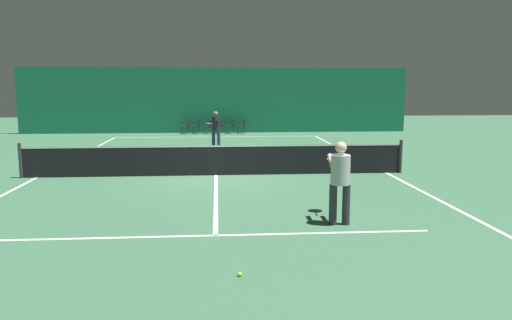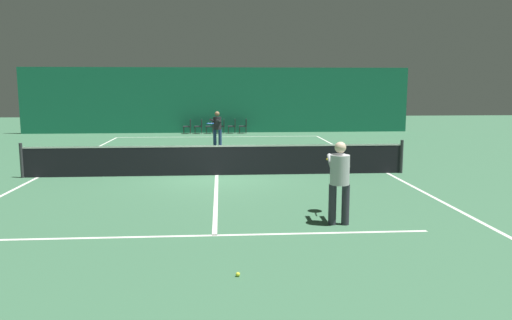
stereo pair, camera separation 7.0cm
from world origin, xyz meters
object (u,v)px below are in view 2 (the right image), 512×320
at_px(tennis_net, 217,159).
at_px(courtside_chair_0, 188,125).
at_px(courtside_chair_5, 244,125).
at_px(courtside_chair_3, 222,125).
at_px(courtside_chair_4, 233,125).
at_px(tennis_ball, 238,274).
at_px(courtside_chair_1, 200,125).
at_px(courtside_chair_2, 211,125).
at_px(player_near, 339,176).
at_px(player_far, 217,126).

bearing_deg(tennis_net, courtside_chair_0, 97.19).
bearing_deg(courtside_chair_5, courtside_chair_0, -90.00).
xyz_separation_m(tennis_net, courtside_chair_0, (-1.75, 13.86, -0.03)).
bearing_deg(courtside_chair_3, courtside_chair_4, 90.00).
height_order(courtside_chair_0, tennis_ball, courtside_chair_0).
height_order(courtside_chair_0, courtside_chair_1, same).
relative_size(courtside_chair_0, courtside_chair_3, 1.00).
bearing_deg(tennis_ball, courtside_chair_2, 92.07).
relative_size(player_near, courtside_chair_5, 2.02).
bearing_deg(courtside_chair_5, tennis_ball, -2.96).
bearing_deg(player_near, courtside_chair_5, 8.79).
xyz_separation_m(tennis_net, courtside_chair_3, (0.21, 13.86, -0.03)).
height_order(courtside_chair_4, tennis_ball, courtside_chair_4).
distance_m(courtside_chair_4, courtside_chair_5, 0.65).
height_order(tennis_net, courtside_chair_2, tennis_net).
relative_size(courtside_chair_3, tennis_ball, 12.73).
relative_size(courtside_chair_0, courtside_chair_2, 1.00).
relative_size(courtside_chair_4, tennis_ball, 12.73).
distance_m(tennis_net, courtside_chair_1, 13.90).
distance_m(courtside_chair_5, tennis_ball, 22.37).
bearing_deg(courtside_chair_2, player_near, 8.56).
xyz_separation_m(player_near, courtside_chair_5, (-0.99, 19.64, -0.50)).
bearing_deg(courtside_chair_3, courtside_chair_1, -90.00).
height_order(player_far, courtside_chair_3, player_far).
xyz_separation_m(courtside_chair_1, courtside_chair_4, (1.96, 0.00, 0.00)).
xyz_separation_m(courtside_chair_2, courtside_chair_4, (1.31, 0.00, 0.00)).
xyz_separation_m(tennis_net, player_far, (-0.03, 7.38, 0.44)).
height_order(tennis_net, courtside_chair_5, tennis_net).
bearing_deg(tennis_ball, courtside_chair_4, 88.72).
relative_size(courtside_chair_2, tennis_ball, 12.73).
distance_m(courtside_chair_4, tennis_ball, 22.34).
bearing_deg(tennis_ball, tennis_net, 92.49).
xyz_separation_m(courtside_chair_0, courtside_chair_2, (1.31, 0.00, 0.00)).
bearing_deg(courtside_chair_5, courtside_chair_4, -90.00).
bearing_deg(courtside_chair_4, player_far, -7.89).
distance_m(courtside_chair_2, courtside_chair_4, 1.31).
relative_size(player_far, courtside_chair_2, 1.94).
relative_size(player_near, courtside_chair_3, 2.02).
distance_m(courtside_chair_0, courtside_chair_5, 3.27).
relative_size(tennis_net, player_far, 7.38).
bearing_deg(courtside_chair_0, tennis_net, 7.19).
bearing_deg(courtside_chair_2, courtside_chair_5, 90.00).
relative_size(player_far, courtside_chair_1, 1.94).
bearing_deg(courtside_chair_1, courtside_chair_3, 90.00).
xyz_separation_m(tennis_net, tennis_ball, (0.37, -8.47, -0.48)).
bearing_deg(player_far, courtside_chair_4, -169.87).
xyz_separation_m(player_far, courtside_chair_4, (0.90, 6.48, -0.46)).
bearing_deg(courtside_chair_5, courtside_chair_3, -90.00).
distance_m(courtside_chair_1, tennis_ball, 22.38).
relative_size(courtside_chair_0, courtside_chair_5, 1.00).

